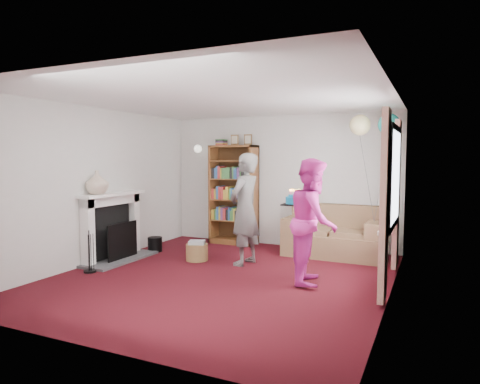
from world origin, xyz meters
The scene contains 16 objects.
ground centered at (0.00, 0.00, 0.00)m, with size 5.00×5.00×0.00m, color #34070D.
wall_back centered at (0.00, 2.51, 1.25)m, with size 4.50×0.02×2.50m, color silver.
wall_left centered at (-2.26, 0.00, 1.25)m, with size 0.02×5.00×2.50m, color silver.
wall_right centered at (2.26, 0.00, 1.25)m, with size 0.02×5.00×2.50m, color silver.
ceiling centered at (0.00, 0.00, 2.50)m, with size 4.50×5.00×0.01m, color white.
fireplace centered at (-2.09, 0.19, 0.51)m, with size 0.55×1.80×1.12m.
window_bay centered at (2.21, 0.60, 1.20)m, with size 0.14×2.02×2.20m.
wall_sconce centered at (-1.75, 2.36, 1.88)m, with size 0.16×0.23×0.16m.
bookcase centered at (-0.89, 2.30, 0.95)m, with size 0.92×0.42×2.15m.
sofa centered at (1.15, 2.07, 0.33)m, with size 1.64×0.87×0.87m.
wicker_basket centered at (-0.83, 0.73, 0.15)m, with size 0.36×0.36×0.33m.
person_striped centered at (-0.01, 0.83, 0.89)m, with size 0.65×0.42×1.77m, color black.
person_magenta centered at (1.24, 0.31, 0.84)m, with size 0.82×0.64×1.69m, color #D22A96.
birthday_cake centered at (0.92, 0.55, 1.09)m, with size 0.36×0.36×0.22m.
balloons centered at (1.81, 1.78, 2.22)m, with size 0.78×0.34×1.73m.
mantel_vase centered at (-2.12, -0.15, 1.31)m, with size 0.36×0.36×0.37m, color beige.
Camera 1 is at (2.72, -5.31, 1.70)m, focal length 32.00 mm.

